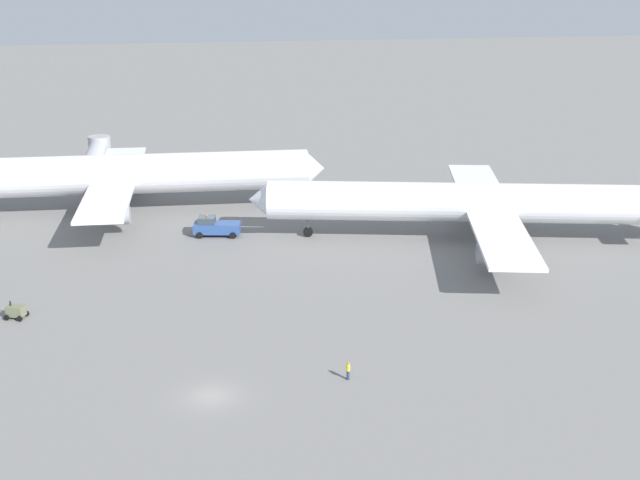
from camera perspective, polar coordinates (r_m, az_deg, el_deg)
ground_plane at (r=76.37m, az=-7.23°, el=-10.29°), size 600.00×600.00×0.00m
airliner_at_gate_left at (r=128.94m, az=-12.62°, el=4.27°), size 57.41×41.91×15.98m
airliner_being_pushed at (r=115.15m, az=10.17°, el=2.43°), size 58.60×46.65×16.29m
pushback_tug at (r=116.75m, az=-6.97°, el=0.89°), size 9.55×3.76×2.99m
gse_gpu_cart_small at (r=95.85m, az=-19.62°, el=-4.50°), size 2.52×2.23×1.90m
ground_crew_marshaller_foreground at (r=78.06m, az=1.89°, el=-8.68°), size 0.36×0.50×1.76m
jet_bridge at (r=149.25m, az=-14.67°, el=5.61°), size 3.84×16.95×6.14m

